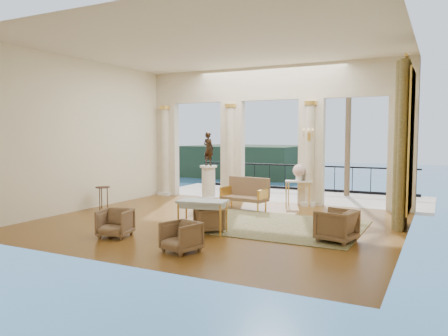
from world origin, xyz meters
The scene contains 23 objects.
floor centered at (0.00, 0.00, 0.00)m, with size 9.00×9.00×0.00m, color #4A2F12.
room_walls centered at (0.00, -1.12, 2.88)m, with size 9.00×9.00×9.00m.
arcade centered at (0.00, 3.82, 2.58)m, with size 9.00×0.56×4.50m.
terrace centered at (0.00, 5.80, -0.05)m, with size 10.00×3.60×0.10m, color #A69A89.
balustrade centered at (0.00, 7.40, 0.41)m, with size 9.00×0.06×1.03m.
palm_tree centered at (2.00, 6.60, 4.09)m, with size 2.00×2.00×4.50m.
headland centered at (-30.00, 70.00, -3.00)m, with size 22.00×18.00×6.00m, color black.
sea centered at (0.00, 60.00, -6.00)m, with size 160.00×160.00×0.00m, color #235084.
curtain centered at (4.28, 1.50, 2.02)m, with size 0.33×1.40×4.09m.
window_frame centered at (4.47, 1.50, 2.10)m, with size 0.04×1.60×3.40m, color #EAB84D.
wall_sconce centered at (1.40, 3.51, 2.23)m, with size 0.30×0.11×0.33m.
rug centered at (1.50, 0.29, 0.01)m, with size 4.14×3.22×0.02m, color #31381B.
armchair_a centered at (-1.30, -2.40, 0.34)m, with size 0.66×0.62×0.68m, color #453421.
armchair_b centered at (0.68, -2.80, 0.33)m, with size 0.63×0.59×0.65m, color #453421.
armchair_c centered at (3.20, -0.64, 0.38)m, with size 0.74×0.69×0.76m, color #453421.
armchair_d centered at (0.33, -1.01, 0.31)m, with size 0.61×0.57×0.63m, color #453421.
settee centered at (-0.19, 2.28, 0.47)m, with size 1.51×0.81×0.96m.
game_table centered at (0.26, -1.20, 0.68)m, with size 1.20×0.79×0.76m.
pedestal centered at (-2.17, 3.50, 0.57)m, with size 0.65×0.65×1.18m.
statue centered at (-2.17, 3.50, 1.77)m, with size 0.43×0.28×1.17m, color black.
console_table centered at (1.08, 3.55, 0.66)m, with size 0.90×0.56×0.80m.
urn centered at (1.08, 3.55, 1.10)m, with size 0.39×0.39×0.52m.
side_table centered at (-4.00, 0.19, 0.59)m, with size 0.43×0.43×0.69m.
Camera 1 is at (5.17, -9.85, 2.28)m, focal length 35.00 mm.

